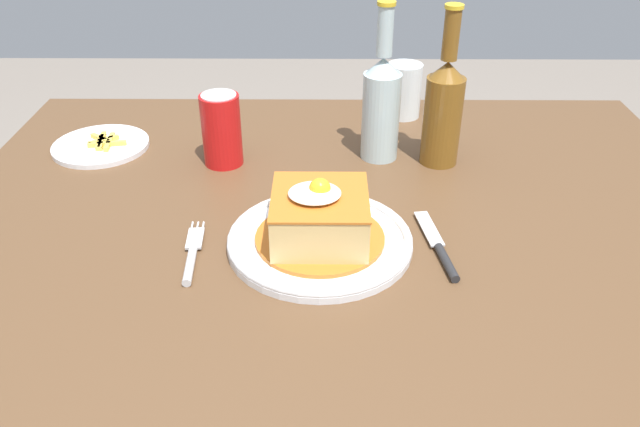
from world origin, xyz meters
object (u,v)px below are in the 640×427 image
beer_bottle_clear (381,103)px  beer_bottle_amber (443,107)px  knife (441,252)px  main_plate (320,240)px  drinking_glass (403,94)px  side_plate_fries (101,145)px  soda_can (222,130)px  fork (192,257)px

beer_bottle_clear → beer_bottle_amber: size_ratio=1.00×
knife → beer_bottle_clear: 0.32m
main_plate → drinking_glass: bearing=70.7°
side_plate_fries → soda_can: bearing=-13.7°
drinking_glass → side_plate_fries: 0.58m
beer_bottle_clear → drinking_glass: (0.06, 0.18, -0.05)m
knife → main_plate: bearing=171.9°
fork → beer_bottle_clear: (0.27, 0.31, 0.09)m
beer_bottle_clear → side_plate_fries: 0.51m
side_plate_fries → main_plate: bearing=-37.7°
knife → soda_can: size_ratio=1.34×
beer_bottle_amber → side_plate_fries: 0.61m
fork → drinking_glass: (0.33, 0.49, 0.04)m
knife → beer_bottle_amber: beer_bottle_amber is taller
fork → drinking_glass: bearing=56.1°
fork → side_plate_fries: side_plate_fries is taller
main_plate → soda_can: soda_can is taller
main_plate → drinking_glass: size_ratio=2.44×
main_plate → drinking_glass: drinking_glass is taller
beer_bottle_clear → soda_can: bearing=-174.4°
fork → soda_can: (0.00, 0.29, 0.06)m
main_plate → beer_bottle_clear: (0.10, 0.28, 0.09)m
main_plate → knife: main_plate is taller
fork → soda_can: 0.29m
beer_bottle_amber → soda_can: bearing=-178.8°
drinking_glass → fork: bearing=-123.9°
side_plate_fries → beer_bottle_amber: bearing=-4.6°
soda_can → side_plate_fries: (-0.23, 0.06, -0.06)m
knife → soda_can: soda_can is taller
main_plate → beer_bottle_amber: bearing=52.0°
beer_bottle_clear → drinking_glass: bearing=71.9°
beer_bottle_clear → main_plate: bearing=-110.0°
fork → knife: same height
main_plate → beer_bottle_amber: 0.34m
knife → beer_bottle_clear: beer_bottle_clear is taller
fork → beer_bottle_amber: 0.48m
main_plate → fork: main_plate is taller
main_plate → beer_bottle_clear: 0.31m
beer_bottle_amber → side_plate_fries: (-0.60, 0.05, -0.09)m
fork → beer_bottle_clear: beer_bottle_clear is taller
main_plate → beer_bottle_clear: size_ratio=0.96×
drinking_glass → soda_can: bearing=-147.5°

